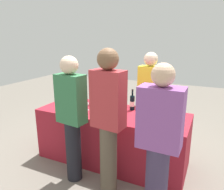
{
  "coord_description": "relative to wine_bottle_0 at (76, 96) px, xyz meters",
  "views": [
    {
      "loc": [
        1.26,
        -2.67,
        1.83
      ],
      "look_at": [
        0.0,
        0.0,
        1.03
      ],
      "focal_mm": 34.56,
      "sensor_mm": 36.0,
      "label": 1
    }
  ],
  "objects": [
    {
      "name": "guest_1",
      "position": [
        0.96,
        -0.78,
        0.06
      ],
      "size": [
        0.39,
        0.24,
        1.72
      ],
      "rotation": [
        0.0,
        0.0,
        -0.11
      ],
      "color": "brown",
      "rests_on": "ground_plane"
    },
    {
      "name": "wine_glass_1",
      "position": [
        0.92,
        -0.19,
        -0.02
      ],
      "size": [
        0.07,
        0.07,
        0.14
      ],
      "color": "silver",
      "rests_on": "tasting_table"
    },
    {
      "name": "guest_2",
      "position": [
        1.56,
        -0.89,
        -0.03
      ],
      "size": [
        0.42,
        0.24,
        1.61
      ],
      "rotation": [
        0.0,
        0.0,
        -0.02
      ],
      "color": "#3F3351",
      "rests_on": "ground_plane"
    },
    {
      "name": "wine_glass_3",
      "position": [
        1.47,
        -0.27,
        -0.01
      ],
      "size": [
        0.06,
        0.06,
        0.14
      ],
      "color": "silver",
      "rests_on": "tasting_table"
    },
    {
      "name": "wine_glass_0",
      "position": [
        0.33,
        -0.23,
        -0.03
      ],
      "size": [
        0.06,
        0.06,
        0.12
      ],
      "color": "silver",
      "rests_on": "tasting_table"
    },
    {
      "name": "server_pouring",
      "position": [
        1.07,
        0.47,
        -0.01
      ],
      "size": [
        0.36,
        0.22,
        1.6
      ],
      "rotation": [
        0.0,
        0.0,
        3.11
      ],
      "color": "brown",
      "rests_on": "ground_plane"
    },
    {
      "name": "wine_bottle_0",
      "position": [
        0.0,
        0.0,
        0.0
      ],
      "size": [
        0.08,
        0.08,
        0.32
      ],
      "color": "black",
      "rests_on": "tasting_table"
    },
    {
      "name": "wine_bottle_2",
      "position": [
        0.49,
        -0.03,
        -0.01
      ],
      "size": [
        0.07,
        0.07,
        0.3
      ],
      "color": "black",
      "rests_on": "tasting_table"
    },
    {
      "name": "tasting_table",
      "position": [
        0.7,
        -0.13,
        -0.51
      ],
      "size": [
        2.17,
        0.81,
        0.78
      ],
      "primitive_type": "cube",
      "color": "maroon",
      "rests_on": "ground_plane"
    },
    {
      "name": "wine_bottle_3",
      "position": [
        0.93,
        0.07,
        -0.01
      ],
      "size": [
        0.07,
        0.07,
        0.31
      ],
      "color": "black",
      "rests_on": "tasting_table"
    },
    {
      "name": "guest_0",
      "position": [
        0.44,
        -0.74,
        -0.01
      ],
      "size": [
        0.38,
        0.24,
        1.62
      ],
      "rotation": [
        0.0,
        0.0,
        -0.12
      ],
      "color": "black",
      "rests_on": "ground_plane"
    },
    {
      "name": "ground_plane",
      "position": [
        0.7,
        -0.13,
        -0.9
      ],
      "size": [
        12.0,
        12.0,
        0.0
      ],
      "primitive_type": "plane",
      "color": "slate"
    },
    {
      "name": "wine_glass_2",
      "position": [
        1.24,
        -0.2,
        -0.02
      ],
      "size": [
        0.06,
        0.06,
        0.14
      ],
      "color": "silver",
      "rests_on": "tasting_table"
    },
    {
      "name": "wine_bottle_1",
      "position": [
        0.28,
        0.08,
        -0.01
      ],
      "size": [
        0.07,
        0.07,
        0.32
      ],
      "color": "black",
      "rests_on": "tasting_table"
    }
  ]
}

